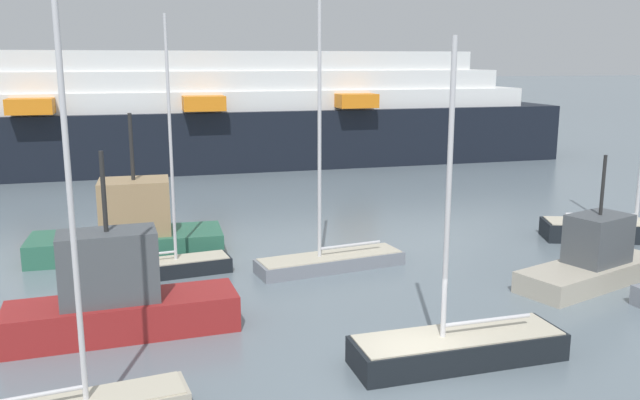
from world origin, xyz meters
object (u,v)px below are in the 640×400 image
Objects in this scene: fishing_boat_0 at (593,260)px; fishing_boat_1 at (130,229)px; fishing_boat_2 at (118,298)px; sailboat_0 at (458,345)px; sailboat_5 at (330,257)px; sailboat_1 at (166,264)px; sailboat_3 at (623,227)px; cruise_ship at (41,116)px.

fishing_boat_1 is (-16.95, 8.56, 0.24)m from fishing_boat_0.
fishing_boat_2 is (-0.33, -8.81, 0.04)m from fishing_boat_1.
sailboat_5 is at bearing -84.41° from sailboat_0.
fishing_boat_0 is 0.97× the size of fishing_boat_2.
fishing_boat_1 is 1.16× the size of fishing_boat_2.
sailboat_1 is at bearing -109.73° from fishing_boat_2.
sailboat_3 reaches higher than sailboat_5.
fishing_boat_2 is (-9.22, 4.51, 0.70)m from sailboat_0.
sailboat_1 reaches higher than sailboat_0.
sailboat_5 reaches higher than sailboat_1.
fishing_boat_1 reaches higher than fishing_boat_2.
sailboat_0 is 9.37m from fishing_boat_0.
sailboat_1 is 0.12× the size of cruise_ship.
sailboat_3 is 41.20m from cruise_ship.
cruise_ship is at bearing -82.83° from fishing_boat_2.
sailboat_3 reaches higher than fishing_boat_2.
sailboat_1 is (-7.57, 10.02, -0.02)m from sailboat_0.
sailboat_3 is 7.39m from fishing_boat_0.
fishing_boat_1 is at bearing -36.50° from sailboat_5.
fishing_boat_1 is at bearing -57.39° from sailboat_0.
sailboat_5 is 33.21m from cruise_ship.
sailboat_5 is 0.13× the size of cruise_ship.
fishing_boat_0 is 41.53m from cruise_ship.
sailboat_1 is 6.55m from sailboat_5.
sailboat_0 is 0.89× the size of sailboat_1.
sailboat_1 is 30.13m from cruise_ship.
fishing_boat_1 is 0.10× the size of cruise_ship.
sailboat_0 reaches higher than fishing_boat_1.
sailboat_1 is at bearing -75.11° from cruise_ship.
sailboat_1 is 0.84× the size of sailboat_3.
fishing_boat_1 is at bearing -95.12° from fishing_boat_2.
sailboat_5 is (6.49, -0.88, 0.03)m from sailboat_1.
sailboat_5 reaches higher than fishing_boat_1.
sailboat_3 is at bearing -170.04° from fishing_boat_2.
sailboat_0 reaches higher than fishing_boat_0.
sailboat_3 reaches higher than sailboat_0.
sailboat_5 is at bearing -158.46° from sailboat_3.
sailboat_0 is 1.27× the size of fishing_boat_2.
fishing_boat_2 is (-17.28, -0.25, 0.28)m from fishing_boat_0.
fishing_boat_2 is at bearing -90.48° from fishing_boat_1.
sailboat_1 reaches higher than fishing_boat_0.
sailboat_5 is 1.35× the size of fishing_boat_1.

